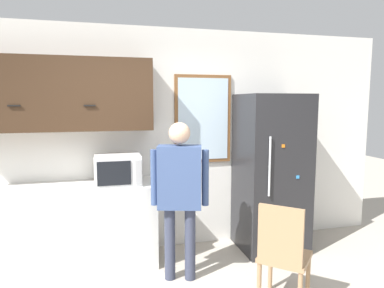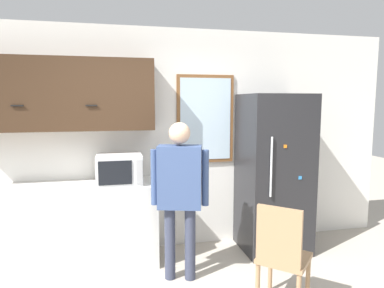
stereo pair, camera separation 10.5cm
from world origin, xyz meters
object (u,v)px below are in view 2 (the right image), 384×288
Objects in this scene: refrigerator at (274,173)px; chair at (282,253)px; microwave at (119,169)px; person at (180,186)px.

refrigerator reaches higher than chair.
person reaches higher than microwave.
microwave is at bearing 1.12° from chair.
chair is (1.34, -1.22, -0.56)m from microwave.
microwave is 0.26× the size of refrigerator.
person reaches higher than chair.
person is 0.85× the size of refrigerator.
refrigerator reaches higher than microwave.
microwave is at bearing 155.62° from person.
refrigerator is (1.84, -0.01, -0.13)m from microwave.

